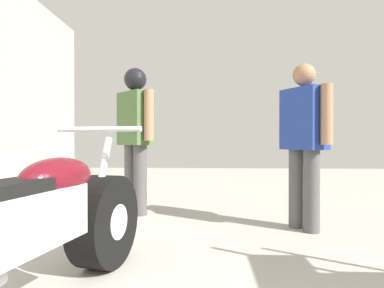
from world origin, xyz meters
name	(u,v)px	position (x,y,z in m)	size (l,w,h in m)	color
ground_plane	(209,238)	(0.00, 3.17, 0.00)	(15.22, 15.22, 0.00)	#A8A399
motorcycle_maroon_cruiser	(21,242)	(-0.89, 1.73, 0.40)	(0.75, 2.08, 0.97)	black
mechanic_in_blue	(304,136)	(0.93, 3.50, 0.93)	(0.42, 0.62, 1.64)	#4C4C4C
mechanic_with_helmet	(135,127)	(-0.88, 4.12, 1.05)	(0.56, 0.56, 1.75)	#4C4C4C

